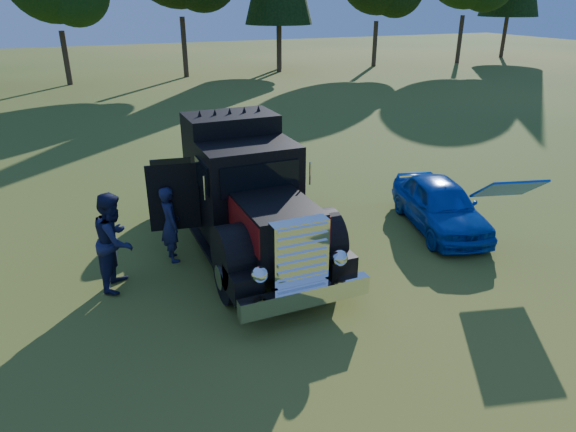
% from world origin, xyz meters
% --- Properties ---
extents(ground, '(120.00, 120.00, 0.00)m').
position_xyz_m(ground, '(0.00, 0.00, 0.00)').
color(ground, '#2B5117').
rests_on(ground, ground).
extents(diamond_t_truck, '(3.37, 7.16, 3.00)m').
position_xyz_m(diamond_t_truck, '(-0.95, 1.89, 1.28)').
color(diamond_t_truck, black).
rests_on(diamond_t_truck, ground).
extents(hotrod_coupe, '(2.40, 4.25, 1.89)m').
position_xyz_m(hotrod_coupe, '(3.94, 1.00, 0.64)').
color(hotrod_coupe, '#063897').
rests_on(hotrod_coupe, ground).
extents(spectator_near, '(0.47, 0.67, 1.73)m').
position_xyz_m(spectator_near, '(-2.66, 1.95, 0.87)').
color(spectator_near, '#1E2347').
rests_on(spectator_near, ground).
extents(spectator_far, '(1.08, 1.20, 2.02)m').
position_xyz_m(spectator_far, '(-3.88, 1.25, 1.01)').
color(spectator_far, '#20304A').
rests_on(spectator_far, ground).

